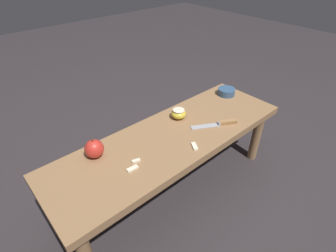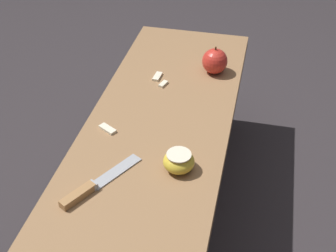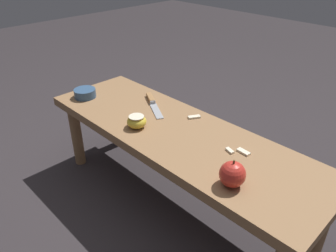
{
  "view_description": "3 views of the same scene",
  "coord_description": "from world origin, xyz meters",
  "px_view_note": "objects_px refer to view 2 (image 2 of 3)",
  "views": [
    {
      "loc": [
        0.7,
        0.76,
        1.19
      ],
      "look_at": [
        -0.01,
        -0.04,
        0.43
      ],
      "focal_mm": 28.0,
      "sensor_mm": 36.0,
      "label": 1
    },
    {
      "loc": [
        -1.01,
        -0.27,
        1.22
      ],
      "look_at": [
        -0.01,
        -0.04,
        0.43
      ],
      "focal_mm": 50.0,
      "sensor_mm": 36.0,
      "label": 2
    },
    {
      "loc": [
        0.8,
        -0.83,
        1.08
      ],
      "look_at": [
        -0.01,
        -0.04,
        0.43
      ],
      "focal_mm": 35.0,
      "sensor_mm": 36.0,
      "label": 3
    }
  ],
  "objects_px": {
    "wooden_bench": "(155,146)",
    "apple_whole": "(215,61)",
    "knife": "(90,188)",
    "apple_cut": "(179,161)"
  },
  "relations": [
    {
      "from": "knife",
      "to": "apple_whole",
      "type": "xyz_separation_m",
      "value": [
        0.62,
        -0.22,
        0.04
      ]
    },
    {
      "from": "wooden_bench",
      "to": "apple_cut",
      "type": "xyz_separation_m",
      "value": [
        -0.13,
        -0.1,
        0.08
      ]
    },
    {
      "from": "wooden_bench",
      "to": "knife",
      "type": "relative_size",
      "value": 5.62
    },
    {
      "from": "wooden_bench",
      "to": "knife",
      "type": "bearing_deg",
      "value": 158.97
    },
    {
      "from": "knife",
      "to": "apple_whole",
      "type": "bearing_deg",
      "value": 10.26
    },
    {
      "from": "apple_cut",
      "to": "apple_whole",
      "type": "bearing_deg",
      "value": -2.28
    },
    {
      "from": "knife",
      "to": "wooden_bench",
      "type": "bearing_deg",
      "value": 8.51
    },
    {
      "from": "wooden_bench",
      "to": "apple_whole",
      "type": "xyz_separation_m",
      "value": [
        0.36,
        -0.12,
        0.1
      ]
    },
    {
      "from": "knife",
      "to": "apple_cut",
      "type": "distance_m",
      "value": 0.23
    },
    {
      "from": "wooden_bench",
      "to": "apple_whole",
      "type": "height_order",
      "value": "apple_whole"
    }
  ]
}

